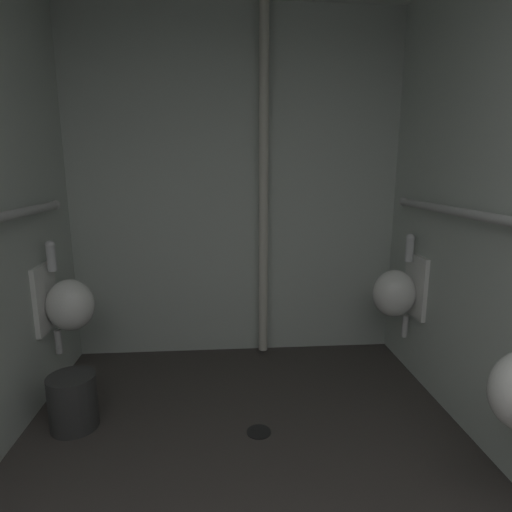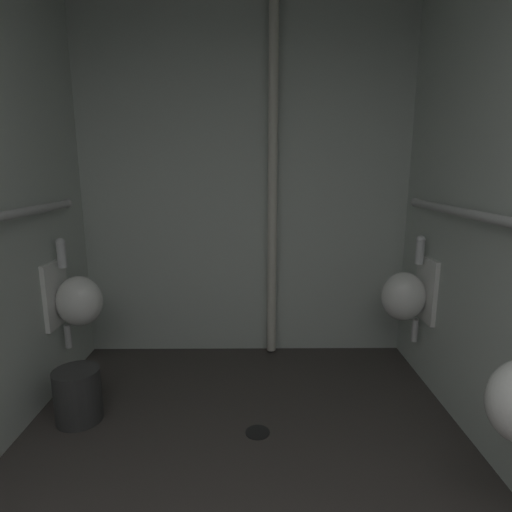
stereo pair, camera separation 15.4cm
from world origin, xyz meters
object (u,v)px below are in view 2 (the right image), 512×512
object	(u,v)px
waste_bin	(78,395)
floor_drain	(258,432)
standpipe_back_wall	(273,189)
urinal_right_far	(407,295)
urinal_left_mid	(76,299)

from	to	relation	value
waste_bin	floor_drain	bearing A→B (deg)	-7.39
standpipe_back_wall	floor_drain	xyz separation A→B (m)	(-0.12, -1.05, -1.32)
urinal_right_far	standpipe_back_wall	xyz separation A→B (m)	(-0.91, 0.43, 0.70)
waste_bin	urinal_right_far	bearing A→B (deg)	13.06
urinal_left_mid	standpipe_back_wall	world-z (taller)	standpipe_back_wall
standpipe_back_wall	waste_bin	bearing A→B (deg)	-142.46
standpipe_back_wall	floor_drain	bearing A→B (deg)	-96.73
urinal_left_mid	urinal_right_far	distance (m)	2.24
urinal_right_far	standpipe_back_wall	bearing A→B (deg)	154.83
urinal_left_mid	urinal_right_far	size ratio (longest dim) A/B	1.00
urinal_left_mid	urinal_right_far	world-z (taller)	same
urinal_right_far	floor_drain	xyz separation A→B (m)	(-1.04, -0.63, -0.62)
urinal_left_mid	floor_drain	distance (m)	1.46
floor_drain	urinal_left_mid	bearing A→B (deg)	155.78
urinal_right_far	floor_drain	world-z (taller)	urinal_right_far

